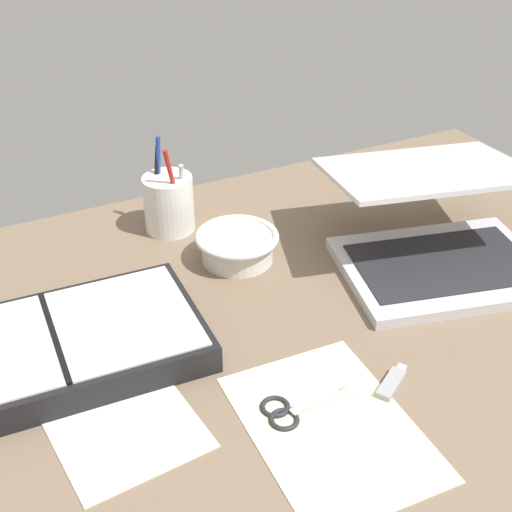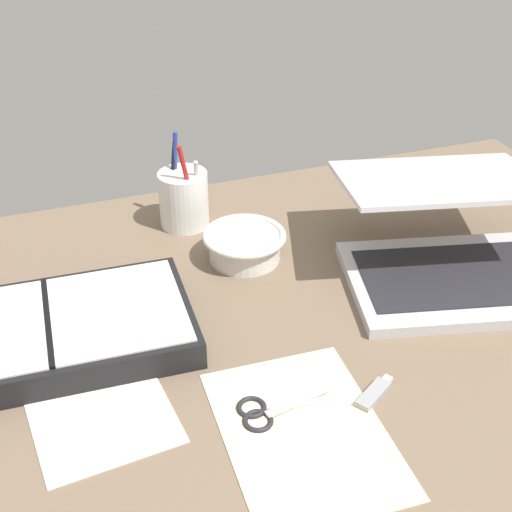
% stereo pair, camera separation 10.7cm
% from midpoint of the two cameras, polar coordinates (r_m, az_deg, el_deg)
% --- Properties ---
extents(desk_top, '(1.40, 1.00, 0.02)m').
position_cam_midpoint_polar(desk_top, '(1.04, 5.91, -6.79)').
color(desk_top, '#75604C').
rests_on(desk_top, ground).
extents(laptop, '(0.39, 0.40, 0.16)m').
position_cam_midpoint_polar(laptop, '(1.18, 17.58, 0.79)').
color(laptop, silver).
rests_on(laptop, desk_top).
extents(bowl, '(0.14, 0.14, 0.05)m').
position_cam_midpoint_polar(bowl, '(1.18, 1.63, 0.86)').
color(bowl, silver).
rests_on(bowl, desk_top).
extents(pen_cup, '(0.09, 0.09, 0.17)m').
position_cam_midpoint_polar(pen_cup, '(1.27, -3.41, 4.56)').
color(pen_cup, white).
rests_on(pen_cup, desk_top).
extents(planner, '(0.40, 0.24, 0.05)m').
position_cam_midpoint_polar(planner, '(1.02, -13.29, -6.12)').
color(planner, black).
rests_on(planner, desk_top).
extents(scissors, '(0.12, 0.06, 0.01)m').
position_cam_midpoint_polar(scissors, '(0.91, 4.16, -12.43)').
color(scissors, '#B7B7BC').
rests_on(scissors, desk_top).
extents(paper_sheet_front, '(0.20, 0.28, 0.00)m').
position_cam_midpoint_polar(paper_sheet_front, '(0.90, 7.36, -13.96)').
color(paper_sheet_front, '#F4EFB2').
rests_on(paper_sheet_front, desk_top).
extents(paper_sheet_beside_planner, '(0.19, 0.23, 0.00)m').
position_cam_midpoint_polar(paper_sheet_beside_planner, '(0.94, -9.36, -11.76)').
color(paper_sheet_beside_planner, silver).
rests_on(paper_sheet_beside_planner, desk_top).
extents(usb_drive, '(0.07, 0.05, 0.01)m').
position_cam_midpoint_polar(usb_drive, '(0.95, 12.69, -10.83)').
color(usb_drive, '#99999E').
rests_on(usb_drive, desk_top).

